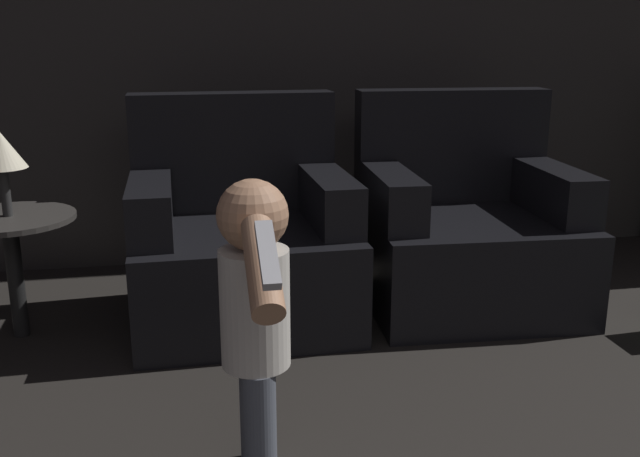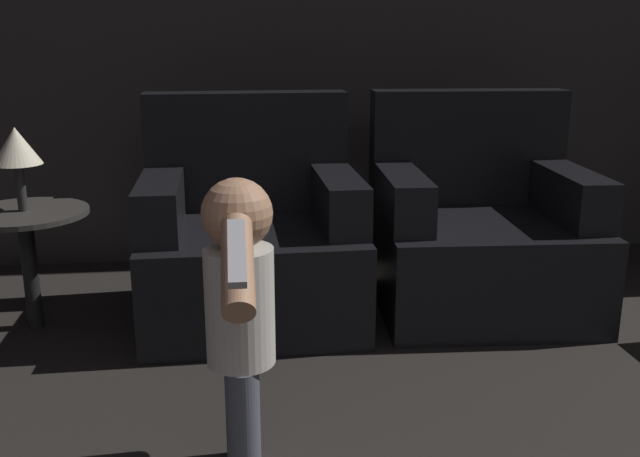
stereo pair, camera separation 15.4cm
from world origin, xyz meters
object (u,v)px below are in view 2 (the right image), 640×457
(armchair_right, at_px, (478,234))
(lamp, at_px, (16,148))
(person_toddler, at_px, (240,307))
(armchair_left, at_px, (251,241))

(armchair_right, height_order, lamp, armchair_right)
(armchair_right, height_order, person_toddler, armchair_right)
(armchair_left, relative_size, armchair_right, 1.00)
(armchair_right, bearing_deg, person_toddler, -128.83)
(armchair_left, bearing_deg, armchair_right, -1.03)
(armchair_right, distance_m, lamp, 1.87)
(lamp, bearing_deg, armchair_right, 1.80)
(armchair_left, height_order, person_toddler, armchair_left)
(armchair_left, height_order, armchair_right, same)
(armchair_left, bearing_deg, lamp, -177.23)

